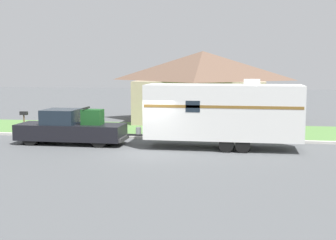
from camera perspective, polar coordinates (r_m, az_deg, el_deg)
The scene contains 7 objects.
ground_plane at distance 23.09m, azimuth -2.35°, elevation -3.82°, with size 120.00×120.00×0.00m, color #515456.
curb_strip at distance 26.70m, azimuth -0.67°, elevation -2.21°, with size 80.00×0.30×0.14m.
lawn_strip at distance 30.27m, azimuth 0.58°, elevation -1.25°, with size 80.00×7.00×0.03m.
house_across_street at distance 35.45m, azimuth 4.22°, elevation 4.30°, with size 9.90×8.41×5.24m.
pickup_truck at distance 25.60m, azimuth -11.82°, elevation -1.00°, with size 5.86×1.96×2.00m.
travel_trailer at distance 23.74m, azimuth 6.75°, elevation 1.00°, with size 8.89×2.40×3.52m.
mailbox at distance 30.32m, azimuth -17.16°, elevation 0.41°, with size 0.48×0.20×1.36m.
Camera 1 is at (4.76, -22.19, 4.26)m, focal length 50.00 mm.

